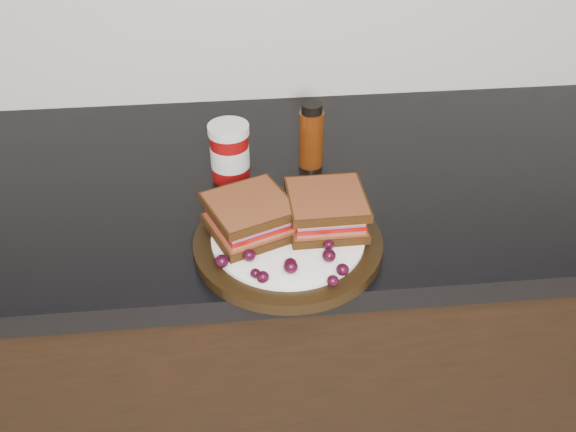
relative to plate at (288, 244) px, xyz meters
name	(u,v)px	position (x,y,z in m)	size (l,w,h in m)	color
base_cabinets	(285,357)	(0.01, 0.20, -0.48)	(3.96, 0.58, 0.86)	black
countertop	(284,186)	(0.01, 0.20, -0.03)	(3.98, 0.60, 0.04)	black
plate	(288,244)	(0.00, 0.00, 0.00)	(0.28, 0.28, 0.02)	black
sandwich_left	(250,216)	(-0.05, 0.02, 0.04)	(0.11, 0.11, 0.05)	brown
sandwich_right	(326,210)	(0.06, 0.02, 0.04)	(0.11, 0.11, 0.05)	brown
grape_0	(222,261)	(-0.10, -0.06, 0.02)	(0.02, 0.02, 0.02)	black
grape_1	(249,255)	(-0.06, -0.05, 0.02)	(0.02, 0.02, 0.02)	black
grape_2	(255,273)	(-0.05, -0.09, 0.02)	(0.01, 0.01, 0.01)	black
grape_3	(263,277)	(-0.04, -0.10, 0.02)	(0.02, 0.02, 0.02)	black
grape_4	(291,267)	(0.00, -0.08, 0.02)	(0.02, 0.02, 0.02)	black
grape_5	(291,264)	(0.00, -0.07, 0.02)	(0.02, 0.02, 0.02)	black
grape_6	(333,281)	(0.05, -0.11, 0.02)	(0.02, 0.02, 0.02)	black
grape_7	(343,270)	(0.07, -0.09, 0.02)	(0.02, 0.02, 0.02)	black
grape_8	(329,256)	(0.05, -0.06, 0.02)	(0.02, 0.02, 0.02)	black
grape_9	(329,245)	(0.05, -0.04, 0.02)	(0.02, 0.02, 0.02)	black
grape_10	(353,236)	(0.09, -0.02, 0.02)	(0.02, 0.02, 0.02)	black
grape_11	(332,226)	(0.07, 0.01, 0.02)	(0.02, 0.02, 0.02)	black
grape_12	(338,216)	(0.08, 0.03, 0.02)	(0.02, 0.02, 0.02)	black
grape_13	(322,208)	(0.06, 0.05, 0.02)	(0.02, 0.02, 0.02)	black
grape_14	(252,210)	(-0.05, 0.06, 0.02)	(0.02, 0.02, 0.02)	black
grape_15	(248,221)	(-0.06, 0.03, 0.02)	(0.02, 0.02, 0.02)	black
grape_16	(231,231)	(-0.08, 0.01, 0.02)	(0.02, 0.02, 0.02)	black
grape_17	(241,235)	(-0.07, 0.00, 0.02)	(0.02, 0.02, 0.02)	black
grape_18	(245,217)	(-0.06, 0.04, 0.02)	(0.02, 0.02, 0.02)	black
grape_19	(233,222)	(-0.08, 0.03, 0.02)	(0.02, 0.02, 0.02)	black
grape_20	(243,238)	(-0.07, -0.01, 0.02)	(0.02, 0.02, 0.02)	black
condiment_jar	(230,152)	(-0.08, 0.20, 0.04)	(0.07, 0.07, 0.10)	maroon
oil_bottle	(311,135)	(0.06, 0.23, 0.05)	(0.04, 0.04, 0.12)	#4E1F07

